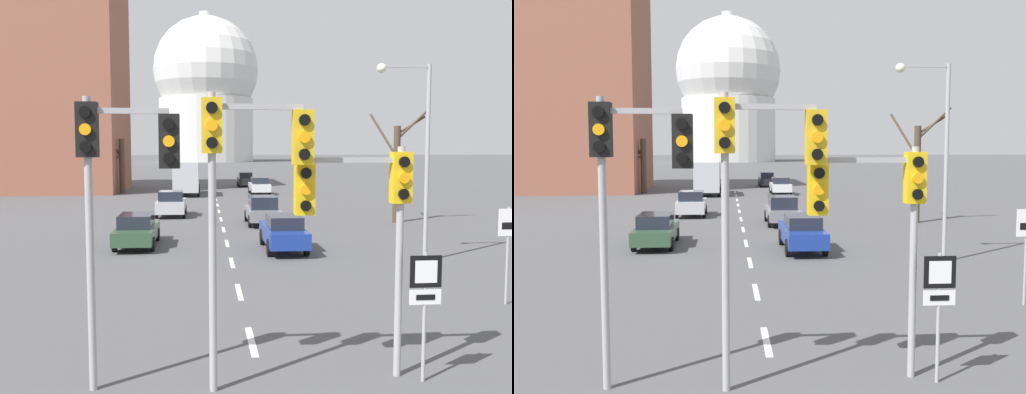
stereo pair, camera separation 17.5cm
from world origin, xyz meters
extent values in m
cube|color=silver|center=(0.00, 7.09, 0.00)|extent=(0.16, 2.00, 0.01)
cube|color=silver|center=(0.00, 11.59, 0.00)|extent=(0.16, 2.00, 0.01)
cube|color=silver|center=(0.00, 16.09, 0.00)|extent=(0.16, 2.00, 0.01)
cube|color=silver|center=(0.00, 20.59, 0.00)|extent=(0.16, 2.00, 0.01)
cube|color=silver|center=(0.00, 25.09, 0.00)|extent=(0.16, 2.00, 0.01)
cube|color=silver|center=(0.00, 29.59, 0.00)|extent=(0.16, 2.00, 0.01)
cube|color=silver|center=(0.00, 34.09, 0.00)|extent=(0.16, 2.00, 0.01)
cube|color=silver|center=(0.00, 38.59, 0.00)|extent=(0.16, 2.00, 0.01)
cube|color=silver|center=(0.00, 43.09, 0.00)|extent=(0.16, 2.00, 0.01)
cube|color=silver|center=(0.00, 47.59, 0.00)|extent=(0.16, 2.00, 0.01)
cube|color=silver|center=(0.00, 52.09, 0.00)|extent=(0.16, 2.00, 0.01)
cylinder|color=#9E9EA3|center=(2.63, 4.90, 2.20)|extent=(0.14, 0.14, 4.40)
cube|color=yellow|center=(2.63, 4.90, 3.82)|extent=(0.36, 0.28, 0.96)
cylinder|color=black|center=(2.63, 4.73, 4.12)|extent=(0.20, 0.06, 0.20)
cylinder|color=orange|center=(2.63, 4.73, 3.82)|extent=(0.20, 0.06, 0.20)
cylinder|color=black|center=(2.63, 4.73, 3.52)|extent=(0.20, 0.06, 0.20)
cube|color=#9E9EA3|center=(1.71, 4.90, 4.15)|extent=(1.83, 0.10, 0.10)
cube|color=yellow|center=(0.80, 4.90, 3.62)|extent=(0.36, 0.28, 0.96)
cylinder|color=black|center=(0.80, 4.73, 3.92)|extent=(0.20, 0.06, 0.20)
cylinder|color=orange|center=(0.80, 4.73, 3.62)|extent=(0.20, 0.06, 0.20)
cylinder|color=black|center=(0.80, 4.73, 3.32)|extent=(0.20, 0.06, 0.20)
cylinder|color=#9E9EA3|center=(-0.91, 4.54, 2.67)|extent=(0.14, 0.14, 5.34)
cube|color=gold|center=(-0.91, 4.54, 4.76)|extent=(0.36, 0.28, 0.96)
cylinder|color=black|center=(-0.91, 4.37, 5.06)|extent=(0.20, 0.06, 0.20)
cylinder|color=orange|center=(-0.91, 4.37, 4.76)|extent=(0.20, 0.06, 0.20)
cylinder|color=black|center=(-0.91, 4.37, 4.46)|extent=(0.20, 0.06, 0.20)
cube|color=#9E9EA3|center=(-0.10, 4.54, 5.09)|extent=(1.60, 0.10, 0.10)
cube|color=gold|center=(0.70, 4.54, 4.56)|extent=(0.36, 0.28, 0.96)
cylinder|color=black|center=(0.70, 4.37, 4.86)|extent=(0.20, 0.06, 0.20)
cylinder|color=orange|center=(0.70, 4.37, 4.56)|extent=(0.20, 0.06, 0.20)
cylinder|color=black|center=(0.70, 4.37, 4.26)|extent=(0.20, 0.06, 0.20)
cylinder|color=#9E9EA3|center=(-3.07, 4.79, 2.63)|extent=(0.14, 0.14, 5.27)
cube|color=black|center=(-3.07, 4.79, 4.69)|extent=(0.36, 0.28, 0.96)
cylinder|color=black|center=(-3.07, 4.62, 4.99)|extent=(0.20, 0.06, 0.20)
cylinder|color=orange|center=(-3.07, 4.62, 4.69)|extent=(0.20, 0.06, 0.20)
cylinder|color=black|center=(-3.07, 4.62, 4.39)|extent=(0.20, 0.06, 0.20)
cube|color=#9E9EA3|center=(-2.36, 4.79, 5.02)|extent=(1.42, 0.10, 0.10)
cube|color=black|center=(-1.65, 4.79, 4.49)|extent=(0.36, 0.28, 0.96)
cylinder|color=black|center=(-1.65, 4.62, 4.79)|extent=(0.20, 0.06, 0.20)
cylinder|color=orange|center=(-1.65, 4.62, 4.49)|extent=(0.20, 0.06, 0.20)
cylinder|color=black|center=(-1.65, 4.62, 4.19)|extent=(0.20, 0.06, 0.20)
cylinder|color=#9E9EA3|center=(3.02, 4.60, 1.22)|extent=(0.07, 0.07, 2.45)
cube|color=black|center=(3.02, 4.58, 2.10)|extent=(0.60, 0.03, 0.60)
cube|color=white|center=(3.02, 4.56, 2.10)|extent=(0.42, 0.01, 0.42)
cube|color=white|center=(3.02, 4.58, 1.62)|extent=(0.60, 0.03, 0.28)
cube|color=black|center=(3.02, 4.56, 1.62)|extent=(0.36, 0.01, 0.10)
cylinder|color=#9E9EA3|center=(7.38, 9.54, 1.38)|extent=(0.07, 0.07, 2.75)
cube|color=white|center=(7.38, 9.52, 2.32)|extent=(0.60, 0.03, 0.76)
cube|color=black|center=(7.38, 9.51, 2.23)|extent=(0.42, 0.01, 0.19)
cylinder|color=#9E9EA3|center=(7.48, 15.70, 3.77)|extent=(0.16, 0.16, 7.55)
cube|color=#9E9EA3|center=(6.55, 15.70, 7.45)|extent=(1.86, 0.10, 0.10)
sphere|color=#F2EAC6|center=(5.62, 15.70, 7.37)|extent=(0.36, 0.36, 0.36)
cube|color=silver|center=(4.26, 48.70, 0.69)|extent=(1.81, 4.27, 0.72)
cube|color=#1E232D|center=(4.26, 48.49, 1.35)|extent=(1.54, 2.05, 0.59)
cylinder|color=black|center=(3.40, 50.03, 0.34)|extent=(0.18, 0.67, 0.67)
cylinder|color=black|center=(5.11, 50.03, 0.34)|extent=(0.18, 0.67, 0.67)
cylinder|color=black|center=(3.40, 47.38, 0.34)|extent=(0.18, 0.67, 0.67)
cylinder|color=black|center=(5.11, 47.38, 0.34)|extent=(0.18, 0.67, 0.67)
cube|color=slate|center=(2.32, 27.16, 0.64)|extent=(1.78, 4.41, 0.59)
cube|color=#1E232D|center=(2.32, 26.94, 1.29)|extent=(1.51, 2.12, 0.71)
cylinder|color=black|center=(1.48, 28.52, 0.35)|extent=(0.18, 0.70, 0.70)
cylinder|color=black|center=(3.16, 28.52, 0.35)|extent=(0.18, 0.70, 0.70)
cylinder|color=black|center=(1.48, 25.79, 0.35)|extent=(0.18, 0.70, 0.70)
cylinder|color=black|center=(3.16, 25.79, 0.35)|extent=(0.18, 0.70, 0.70)
cube|color=#2D4C33|center=(-4.05, 20.28, 0.60)|extent=(1.68, 4.60, 0.60)
cube|color=#1E232D|center=(-4.05, 20.05, 1.18)|extent=(1.43, 2.21, 0.57)
cylinder|color=black|center=(-4.84, 21.71, 0.30)|extent=(0.18, 0.60, 0.60)
cylinder|color=black|center=(-3.26, 21.71, 0.30)|extent=(0.18, 0.60, 0.60)
cylinder|color=black|center=(-4.84, 18.86, 0.30)|extent=(0.18, 0.60, 0.60)
cylinder|color=black|center=(-3.26, 18.86, 0.30)|extent=(0.18, 0.60, 0.60)
cube|color=#B7B7BC|center=(-3.15, 31.62, 0.67)|extent=(1.80, 3.90, 0.73)
cube|color=#1E232D|center=(-3.15, 31.42, 1.34)|extent=(1.53, 1.87, 0.62)
cylinder|color=black|center=(-4.00, 32.83, 0.30)|extent=(0.18, 0.61, 0.61)
cylinder|color=black|center=(-2.30, 32.83, 0.30)|extent=(0.18, 0.61, 0.61)
cylinder|color=black|center=(-4.00, 30.41, 0.30)|extent=(0.18, 0.61, 0.61)
cylinder|color=black|center=(-2.30, 30.41, 0.30)|extent=(0.18, 0.61, 0.61)
cube|color=black|center=(3.74, 60.12, 0.67)|extent=(1.71, 4.31, 0.70)
cube|color=#1E232D|center=(3.74, 59.91, 1.34)|extent=(1.45, 2.07, 0.63)
cylinder|color=black|center=(2.93, 61.46, 0.32)|extent=(0.18, 0.64, 0.64)
cylinder|color=black|center=(4.54, 61.46, 0.32)|extent=(0.18, 0.64, 0.64)
cylinder|color=black|center=(2.93, 58.79, 0.32)|extent=(0.18, 0.64, 0.64)
cylinder|color=black|center=(4.54, 58.79, 0.32)|extent=(0.18, 0.64, 0.64)
cube|color=navy|center=(2.34, 18.65, 0.68)|extent=(1.63, 4.57, 0.66)
cube|color=#1E232D|center=(2.34, 18.42, 1.28)|extent=(1.39, 2.19, 0.53)
cylinder|color=black|center=(1.58, 20.07, 0.36)|extent=(0.18, 0.71, 0.71)
cylinder|color=black|center=(3.11, 20.07, 0.36)|extent=(0.18, 0.71, 0.71)
cylinder|color=black|center=(1.58, 17.24, 0.36)|extent=(0.18, 0.71, 0.71)
cylinder|color=black|center=(3.11, 17.24, 0.36)|extent=(0.18, 0.71, 0.71)
cube|color=#333842|center=(-2.66, 51.33, 1.49)|extent=(2.20, 2.00, 2.10)
cube|color=#B2B7BC|center=(-2.66, 47.73, 1.79)|extent=(2.30, 5.20, 2.70)
cylinder|color=black|center=(-3.76, 51.33, 0.44)|extent=(0.24, 0.88, 0.88)
cylinder|color=black|center=(-1.56, 51.33, 0.44)|extent=(0.24, 0.88, 0.88)
cylinder|color=black|center=(-3.76, 46.30, 0.44)|extent=(0.24, 0.88, 0.88)
cylinder|color=black|center=(-1.56, 46.30, 0.44)|extent=(0.24, 0.88, 0.88)
cylinder|color=#473828|center=(-9.01, 51.31, 2.67)|extent=(0.55, 0.55, 5.34)
cylinder|color=#473828|center=(-9.77, 51.18, 4.49)|extent=(1.65, 0.49, 1.55)
cylinder|color=#473828|center=(-9.76, 51.28, 3.77)|extent=(1.59, 0.26, 1.09)
cylinder|color=#473828|center=(-9.55, 51.73, 4.31)|extent=(1.22, 1.06, 1.93)
cylinder|color=#473828|center=(10.27, 27.19, 2.85)|extent=(0.39, 0.39, 5.69)
cylinder|color=#473828|center=(9.64, 27.87, 5.17)|extent=(1.32, 1.51, 2.64)
cylinder|color=#473828|center=(11.19, 27.06, 5.82)|extent=(1.94, 0.43, 1.92)
cylinder|color=#473828|center=(11.08, 27.17, 5.74)|extent=(1.70, 0.18, 1.14)
cylinder|color=#473828|center=(-9.85, 56.48, 2.99)|extent=(0.53, 0.53, 5.97)
cylinder|color=#473828|center=(-10.36, 56.10, 5.90)|extent=(1.17, 0.96, 1.99)
cylinder|color=#473828|center=(-9.85, 56.08, 4.55)|extent=(0.19, 0.96, 1.76)
cylinder|color=#473828|center=(-9.82, 57.84, 4.68)|extent=(0.22, 2.82, 1.88)
cylinder|color=#473828|center=(-9.77, 55.83, 5.10)|extent=(0.32, 1.45, 2.70)
cylinder|color=silver|center=(0.00, 191.21, 10.65)|extent=(31.96, 31.96, 21.31)
sphere|color=silver|center=(0.00, 191.21, 31.08)|extent=(35.52, 35.52, 35.52)
cylinder|color=silver|center=(0.00, 191.21, 47.06)|extent=(4.26, 4.26, 6.22)
cube|color=#935642|center=(-18.51, 55.64, 12.73)|extent=(18.00, 14.00, 25.46)
camera|label=1|loc=(-1.05, -5.45, 4.36)|focal=40.00mm
camera|label=2|loc=(-0.88, -5.47, 4.36)|focal=40.00mm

